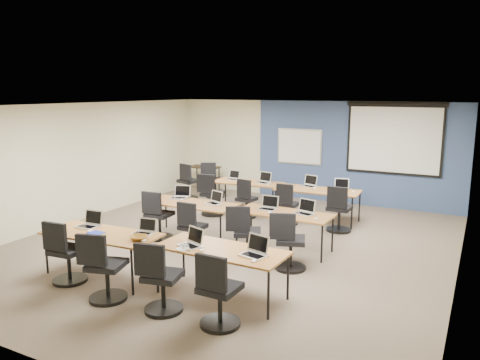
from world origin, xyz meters
The scene contains 58 objects.
floor centered at (0.00, 0.00, 0.00)m, with size 8.00×9.00×0.02m, color #6B6354.
ceiling centered at (0.00, 0.00, 2.70)m, with size 8.00×9.00×0.02m, color white.
wall_back centered at (0.00, 4.50, 1.35)m, with size 8.00×0.04×2.70m, color beige.
wall_front centered at (0.00, -4.50, 1.35)m, with size 8.00×0.04×2.70m, color beige.
wall_left centered at (-4.00, 0.00, 1.35)m, with size 0.04×9.00×2.70m, color beige.
wall_right centered at (4.00, 0.00, 1.35)m, with size 0.04×9.00×2.70m, color beige.
blue_accent_panel centered at (1.25, 4.47, 1.35)m, with size 5.50×0.04×2.70m, color #3D5977.
whiteboard centered at (-0.30, 4.43, 1.45)m, with size 1.28×0.03×0.98m.
projector_screen centered at (2.20, 4.41, 1.89)m, with size 2.40×0.10×1.82m.
training_table_front_left centered at (-1.11, -2.33, 0.69)m, with size 1.93×0.80×0.73m.
training_table_front_right centered at (0.97, -2.09, 0.69)m, with size 1.93×0.80×0.73m.
training_table_mid_left centered at (-0.97, 0.04, 0.69)m, with size 1.89×0.79×0.73m.
training_table_mid_right centered at (1.00, 0.21, 0.69)m, with size 1.81×0.75×0.73m.
training_table_back_left centered at (-0.93, 2.53, 0.68)m, with size 1.75×0.73×0.73m.
training_table_back_right centered at (0.89, 2.48, 0.69)m, with size 1.92×0.80×0.73m.
laptop_0 centered at (-1.54, -2.15, 0.80)m, with size 0.35×0.30×0.26m.
mouse_0 centered at (-1.32, -2.37, 0.74)m, with size 0.07×0.10×0.04m, color white.
task_chair_0 centered at (-1.43, -2.80, 0.42)m, with size 0.54×0.54×1.02m.
laptop_1 centered at (-0.48, -2.03, 0.79)m, with size 0.31×0.26×0.23m.
mouse_1 centered at (-0.24, -2.34, 0.74)m, with size 0.06×0.10×0.04m, color white.
task_chair_1 centered at (-0.44, -3.01, 0.43)m, with size 0.56×0.55×1.03m.
laptop_2 centered at (0.52, -2.18, 0.79)m, with size 0.34×0.29×0.26m.
mouse_2 centered at (0.77, -2.31, 0.74)m, with size 0.06×0.09×0.03m, color white.
task_chair_2 centered at (0.49, -2.92, 0.42)m, with size 0.53×0.53×1.01m.
laptop_3 centered at (1.52, -2.10, 0.80)m, with size 0.36×0.30×0.27m.
mouse_3 centered at (1.62, -2.34, 0.74)m, with size 0.07×0.10×0.04m, color white.
task_chair_3 centered at (1.39, -2.91, 0.42)m, with size 0.53×0.53×1.01m.
laptop_4 centered at (-1.41, 0.30, 0.80)m, with size 0.35×0.30×0.27m.
mouse_4 centered at (-1.28, 0.17, 0.74)m, with size 0.06×0.10×0.03m, color white.
task_chair_4 centered at (-1.51, -0.37, 0.42)m, with size 0.53×0.53×1.01m.
laptop_5 centered at (-0.52, 0.22, 0.79)m, with size 0.32×0.27×0.24m.
mouse_5 centered at (-0.36, 0.12, 0.74)m, with size 0.06×0.09×0.03m, color white.
task_chair_5 centered at (-0.49, -0.67, 0.40)m, with size 0.49×0.49×0.97m.
laptop_6 centered at (0.63, 0.30, 0.79)m, with size 0.33×0.28×0.25m.
mouse_6 centered at (0.77, 0.06, 0.74)m, with size 0.07×0.10×0.04m, color white.
task_chair_6 centered at (0.60, -0.61, 0.42)m, with size 0.57×0.53×1.01m.
laptop_7 centered at (1.38, 0.31, 0.80)m, with size 0.35×0.30×0.26m.
mouse_7 centered at (1.68, 0.05, 0.74)m, with size 0.06×0.09×0.03m, color white.
task_chair_7 centered at (1.45, -0.68, 0.42)m, with size 0.55×0.53×1.01m.
laptop_8 centered at (-1.42, 2.65, 0.79)m, with size 0.30×0.26×0.23m.
mouse_8 centered at (-1.20, 2.48, 0.74)m, with size 0.06×0.10×0.04m, color white.
task_chair_8 centered at (-1.52, 1.73, 0.42)m, with size 0.55×0.55×1.02m.
laptop_9 centered at (-0.54, 2.63, 0.80)m, with size 0.35×0.30×0.26m.
mouse_9 centered at (-0.34, 2.45, 0.74)m, with size 0.05×0.09×0.03m, color white.
task_chair_9 centered at (-0.67, 1.90, 0.39)m, with size 0.46×0.46×0.95m.
laptop_10 centered at (0.60, 2.75, 0.79)m, with size 0.35×0.29×0.26m.
mouse_10 centered at (0.81, 2.54, 0.74)m, with size 0.06×0.10×0.04m, color white.
task_chair_10 centered at (0.41, 1.82, 0.39)m, with size 0.47×0.47×0.95m.
laptop_11 centered at (1.36, 2.74, 0.79)m, with size 0.33×0.28×0.25m.
mouse_11 centered at (1.70, 2.56, 0.74)m, with size 0.06×0.10×0.04m, color white.
task_chair_11 centered at (1.59, 1.83, 0.42)m, with size 0.53×0.53×1.01m.
blue_mousepad centered at (-1.18, -2.38, 0.73)m, with size 0.25×0.21×0.01m, color #1F2D9D.
snack_bowl centered at (-0.36, -2.33, 0.77)m, with size 0.31×0.31×0.08m, color brown.
snack_plate centered at (0.49, -2.39, 0.74)m, with size 0.16×0.16×0.01m, color white.
coffee_cup centered at (0.51, -2.37, 0.77)m, with size 0.06×0.06×0.06m, color silver.
utility_table centered at (-3.11, 3.97, 0.65)m, with size 0.90×0.50×0.75m.
spare_chair_a centered at (-2.45, 3.39, 0.42)m, with size 0.58×0.53×1.01m.
spare_chair_b centered at (-2.96, 2.86, 0.42)m, with size 0.53×0.53×1.01m.
Camera 1 is at (4.21, -7.67, 2.99)m, focal length 35.00 mm.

